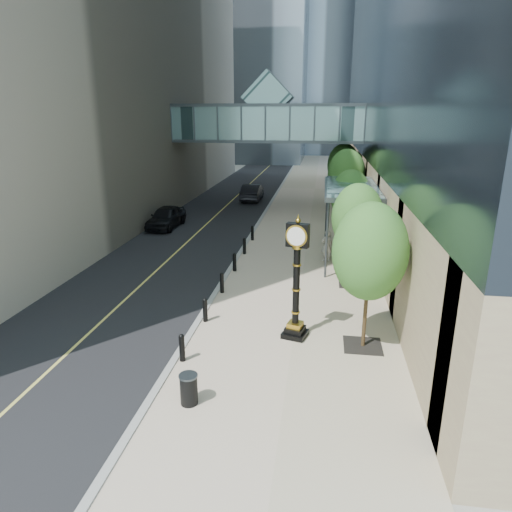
# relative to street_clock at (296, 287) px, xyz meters

# --- Properties ---
(ground) EXTENTS (320.00, 320.00, 0.00)m
(ground) POSITION_rel_street_clock_xyz_m (-1.06, -3.40, -2.09)
(ground) COLOR gray
(ground) RESTS_ON ground
(road) EXTENTS (8.00, 180.00, 0.02)m
(road) POSITION_rel_street_clock_xyz_m (-8.06, 36.60, -2.08)
(road) COLOR black
(road) RESTS_ON ground
(sidewalk) EXTENTS (8.00, 180.00, 0.06)m
(sidewalk) POSITION_rel_street_clock_xyz_m (-0.06, 36.60, -2.06)
(sidewalk) COLOR tan
(sidewalk) RESTS_ON ground
(curb) EXTENTS (0.25, 180.00, 0.07)m
(curb) POSITION_rel_street_clock_xyz_m (-4.06, 36.60, -2.05)
(curb) COLOR gray
(curb) RESTS_ON ground
(distant_tower_c) EXTENTS (22.00, 22.00, 65.00)m
(distant_tower_c) POSITION_rel_street_clock_xyz_m (-7.06, 116.60, 30.41)
(distant_tower_c) COLOR #8D9EB2
(distant_tower_c) RESTS_ON ground
(skywalk) EXTENTS (17.00, 4.20, 5.80)m
(skywalk) POSITION_rel_street_clock_xyz_m (-4.06, 24.60, 5.63)
(skywalk) COLOR #466E71
(skywalk) RESTS_ON ground
(entrance_canopy) EXTENTS (3.00, 8.00, 4.38)m
(entrance_canopy) POSITION_rel_street_clock_xyz_m (2.42, 10.60, 2.11)
(entrance_canopy) COLOR #383F44
(entrance_canopy) RESTS_ON ground
(bollard_row) EXTENTS (0.20, 16.20, 0.90)m
(bollard_row) POSITION_rel_street_clock_xyz_m (-3.76, 5.60, -1.58)
(bollard_row) COLOR black
(bollard_row) RESTS_ON sidewalk
(street_trees) EXTENTS (2.80, 28.71, 5.75)m
(street_trees) POSITION_rel_street_clock_xyz_m (2.54, 13.59, 1.65)
(street_trees) COLOR black
(street_trees) RESTS_ON sidewalk
(street_clock) EXTENTS (1.08, 1.08, 4.67)m
(street_clock) POSITION_rel_street_clock_xyz_m (0.00, 0.00, 0.00)
(street_clock) COLOR black
(street_clock) RESTS_ON sidewalk
(trash_bin) EXTENTS (0.64, 0.64, 0.90)m
(trash_bin) POSITION_rel_street_clock_xyz_m (-2.83, -4.74, -1.58)
(trash_bin) COLOR black
(trash_bin) RESTS_ON sidewalk
(pedestrian) EXTENTS (0.79, 0.68, 1.84)m
(pedestrian) POSITION_rel_street_clock_xyz_m (1.19, 9.75, -1.11)
(pedestrian) COLOR #A39F95
(pedestrian) RESTS_ON sidewalk
(car_near) EXTENTS (2.08, 4.81, 1.62)m
(car_near) POSITION_rel_street_clock_xyz_m (-10.78, 16.39, -1.26)
(car_near) COLOR black
(car_near) RESTS_ON road
(car_far) EXTENTS (1.74, 4.95, 1.63)m
(car_far) POSITION_rel_street_clock_xyz_m (-6.08, 28.55, -1.25)
(car_far) COLOR black
(car_far) RESTS_ON road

